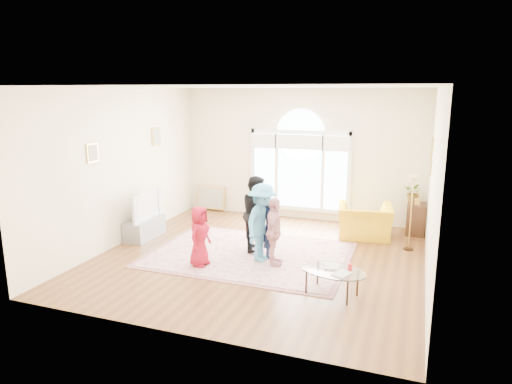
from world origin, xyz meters
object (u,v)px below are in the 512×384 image
(area_rug, at_px, (250,254))
(coffee_table, at_px, (332,271))
(tv_console, at_px, (145,228))
(armchair, at_px, (364,222))
(television, at_px, (144,205))

(area_rug, relative_size, coffee_table, 2.95)
(tv_console, height_order, armchair, armchair)
(armchair, bearing_deg, tv_console, 10.29)
(coffee_table, xyz_separation_m, armchair, (0.13, 3.06, -0.04))
(television, xyz_separation_m, armchair, (4.48, 1.62, -0.36))
(tv_console, relative_size, television, 0.94)
(tv_console, xyz_separation_m, television, (0.01, 0.00, 0.52))
(television, bearing_deg, armchair, 19.87)
(area_rug, xyz_separation_m, armchair, (1.97, 1.84, 0.36))
(tv_console, bearing_deg, armchair, 19.84)
(tv_console, distance_m, television, 0.52)
(coffee_table, relative_size, armchair, 1.09)
(area_rug, distance_m, coffee_table, 2.25)
(television, bearing_deg, area_rug, -4.93)
(area_rug, height_order, armchair, armchair)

